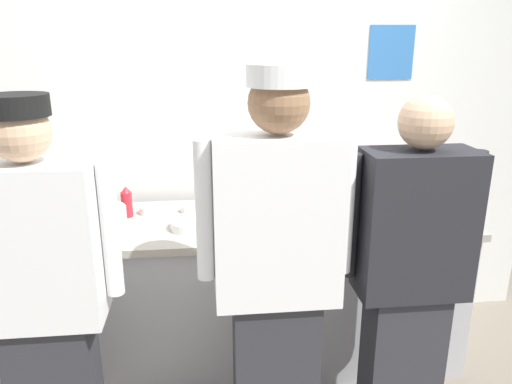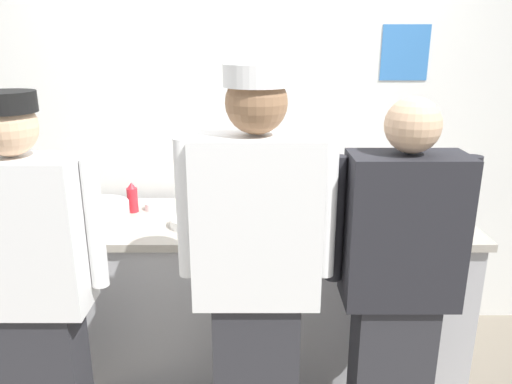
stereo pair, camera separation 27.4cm
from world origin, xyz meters
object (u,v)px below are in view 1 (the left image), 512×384
at_px(chef_near_left, 44,298).
at_px(squeeze_bottle_secondary, 378,214).
at_px(plate_stack_front, 364,207).
at_px(ramekin_red_sauce, 188,208).
at_px(plate_stack_rear, 192,224).
at_px(sheet_tray, 286,214).
at_px(chef_center, 276,274).
at_px(squeeze_bottle_spare, 47,220).
at_px(ramekin_orange_sauce, 35,222).
at_px(deli_cup, 432,211).
at_px(ramekin_green_sauce, 149,209).
at_px(chefs_knife, 274,223).
at_px(ramekin_yellow_sauce, 394,218).
at_px(squeeze_bottle_primary, 127,202).
at_px(chef_far_right, 410,276).
at_px(mixing_bowl_steel, 97,219).

xyz_separation_m(chef_near_left, squeeze_bottle_secondary, (1.53, 0.55, 0.09)).
xyz_separation_m(plate_stack_front, ramekin_red_sauce, (-1.02, 0.09, -0.00)).
bearing_deg(plate_stack_rear, sheet_tray, 14.19).
height_order(chef_center, squeeze_bottle_spare, chef_center).
xyz_separation_m(ramekin_orange_sauce, deli_cup, (2.16, -0.12, 0.02)).
relative_size(chef_center, ramekin_red_sauce, 20.01).
bearing_deg(plate_stack_front, ramekin_green_sauce, 176.06).
bearing_deg(ramekin_red_sauce, chefs_knife, -27.48).
bearing_deg(chef_center, ramekin_red_sauce, 111.71).
height_order(ramekin_green_sauce, ramekin_yellow_sauce, ramekin_green_sauce).
bearing_deg(squeeze_bottle_primary, squeeze_bottle_spare, -141.90).
distance_m(ramekin_green_sauce, ramekin_orange_sauce, 0.60).
bearing_deg(squeeze_bottle_primary, ramekin_green_sauce, 18.34).
distance_m(plate_stack_front, deli_cup, 0.38).
xyz_separation_m(chef_near_left, ramekin_orange_sauce, (-0.27, 0.79, 0.02)).
xyz_separation_m(squeeze_bottle_secondary, ramekin_orange_sauce, (-1.80, 0.24, -0.06)).
distance_m(chef_center, ramekin_red_sauce, 1.01).
bearing_deg(deli_cup, ramekin_orange_sauce, 176.86).
height_order(plate_stack_rear, ramekin_red_sauce, plate_stack_rear).
xyz_separation_m(deli_cup, chefs_knife, (-0.88, 0.03, -0.04)).
bearing_deg(ramekin_yellow_sauce, deli_cup, 1.44).
distance_m(chef_far_right, squeeze_bottle_primary, 1.56).
height_order(chef_center, ramekin_orange_sauce, chef_center).
height_order(mixing_bowl_steel, ramekin_yellow_sauce, mixing_bowl_steel).
distance_m(ramekin_red_sauce, deli_cup, 1.38).
relative_size(deli_cup, chefs_knife, 0.35).
bearing_deg(ramekin_red_sauce, chef_near_left, -119.79).
height_order(ramekin_green_sauce, deli_cup, deli_cup).
bearing_deg(chef_center, chef_near_left, 179.78).
xyz_separation_m(sheet_tray, deli_cup, (0.80, -0.14, 0.04)).
bearing_deg(deli_cup, ramekin_yellow_sauce, -178.56).
relative_size(squeeze_bottle_primary, ramekin_yellow_sauce, 1.85).
relative_size(squeeze_bottle_spare, ramekin_green_sauce, 1.84).
bearing_deg(plate_stack_front, chef_near_left, -151.35).
bearing_deg(ramekin_orange_sauce, squeeze_bottle_primary, 13.62).
height_order(chef_center, squeeze_bottle_secondary, chef_center).
relative_size(chef_far_right, squeeze_bottle_spare, 8.36).
bearing_deg(mixing_bowl_steel, squeeze_bottle_spare, -156.89).
bearing_deg(chef_center, ramekin_yellow_sauce, 41.49).
height_order(deli_cup, chefs_knife, deli_cup).
distance_m(sheet_tray, ramekin_green_sauce, 0.79).
xyz_separation_m(plate_stack_rear, ramekin_green_sauce, (-0.25, 0.27, -0.00)).
relative_size(chef_far_right, ramekin_orange_sauce, 15.03).
xyz_separation_m(plate_stack_rear, ramekin_orange_sauce, (-0.83, 0.11, 0.00)).
distance_m(chef_center, plate_stack_front, 1.08).
bearing_deg(ramekin_green_sauce, squeeze_bottle_primary, -161.66).
relative_size(plate_stack_rear, ramekin_red_sauce, 2.52).
height_order(chef_far_right, plate_stack_rear, chef_far_right).
relative_size(plate_stack_rear, chefs_knife, 0.81).
bearing_deg(chef_center, mixing_bowl_steel, 139.56).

